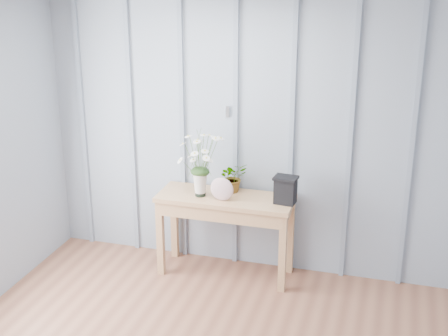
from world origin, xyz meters
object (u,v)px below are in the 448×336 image
(sideboard, at_px, (226,208))
(carved_box, at_px, (285,190))
(felt_disc_vessel, at_px, (222,189))
(daisy_vase, at_px, (200,156))

(sideboard, relative_size, carved_box, 5.02)
(sideboard, xyz_separation_m, carved_box, (0.53, -0.01, 0.24))
(felt_disc_vessel, bearing_deg, sideboard, 90.81)
(sideboard, height_order, daisy_vase, daisy_vase)
(daisy_vase, height_order, carved_box, daisy_vase)
(daisy_vase, xyz_separation_m, carved_box, (0.75, 0.04, -0.24))
(daisy_vase, bearing_deg, felt_disc_vessel, -13.93)
(felt_disc_vessel, relative_size, carved_box, 0.87)
(carved_box, bearing_deg, sideboard, 179.23)
(felt_disc_vessel, bearing_deg, carved_box, 12.98)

